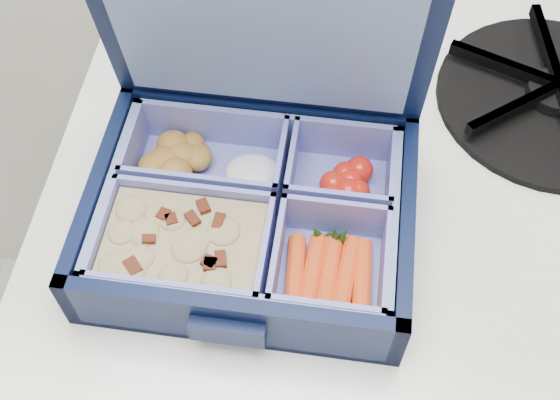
% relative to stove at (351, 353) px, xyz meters
% --- Properties ---
extents(stove, '(0.53, 0.53, 0.80)m').
position_rel_stove_xyz_m(stove, '(0.00, 0.00, 0.00)').
color(stove, white).
rests_on(stove, floor).
extents(bento_box, '(0.23, 0.18, 0.05)m').
position_rel_stove_xyz_m(bento_box, '(-0.10, -0.08, 0.43)').
color(bento_box, black).
rests_on(bento_box, stove).
extents(burner_grate, '(0.25, 0.25, 0.03)m').
position_rel_stove_xyz_m(burner_grate, '(0.13, 0.08, 0.41)').
color(burner_grate, black).
rests_on(burner_grate, stove).
extents(fork, '(0.11, 0.18, 0.01)m').
position_rel_stove_xyz_m(fork, '(-0.10, 0.04, 0.40)').
color(fork, '#A3A3B3').
rests_on(fork, stove).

